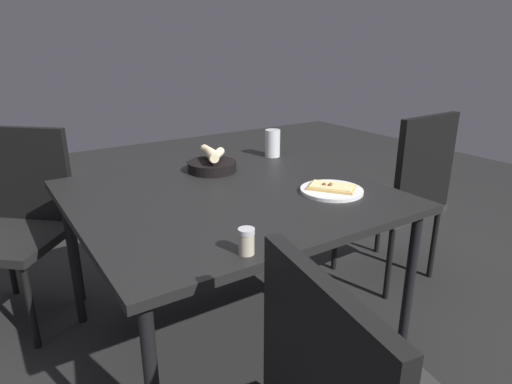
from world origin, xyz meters
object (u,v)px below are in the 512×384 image
Objects in this scene: chair_spare at (403,191)px; dining_table at (229,203)px; bread_basket at (212,164)px; pepper_shaker at (246,243)px; chair_near at (20,214)px; beer_glass at (273,145)px; pizza_plate at (332,190)px.

dining_table is at bearing 87.04° from chair_spare.
bread_basket is at bearing 69.60° from chair_spare.
bread_basket reaches higher than pepper_shaker.
chair_near is 1.90m from chair_spare.
chair_near reaches higher than pepper_shaker.
dining_table is 1.33× the size of chair_near.
dining_table is 1.27× the size of chair_spare.
pepper_shaker is (-0.86, 0.70, -0.03)m from beer_glass.
chair_near is (0.97, 1.05, -0.21)m from pizza_plate.
chair_spare is (0.18, -0.68, -0.19)m from pizza_plate.
pizza_plate is 0.28× the size of chair_near.
bread_basket is 1.60× the size of beer_glass.
beer_glass is (0.59, -0.13, 0.05)m from pizza_plate.
chair_spare reaches higher than chair_near.
pepper_shaker is 0.09× the size of chair_near.
chair_near is at bearing 21.08° from pepper_shaker.
pizza_plate reaches higher than dining_table.
beer_glass is at bearing -39.11° from pepper_shaker.
pizza_plate is 0.61m from beer_glass.
chair_spare is (-0.42, -0.55, -0.24)m from beer_glass.
chair_near is (1.24, 0.48, -0.23)m from pepper_shaker.
dining_table is 5.32× the size of bread_basket.
chair_spare reaches higher than dining_table.
dining_table is 0.32m from bread_basket.
chair_near reaches higher than beer_glass.
pepper_shaker is (-0.27, 0.57, 0.02)m from pizza_plate.
bread_basket is at bearing -21.34° from pepper_shaker.
beer_glass is 1.11m from pepper_shaker.
dining_table is 0.55m from pepper_shaker.
bread_basket is 0.40m from beer_glass.
dining_table is at bearing 127.60° from beer_glass.
pizza_plate is at bearing -64.99° from pepper_shaker.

